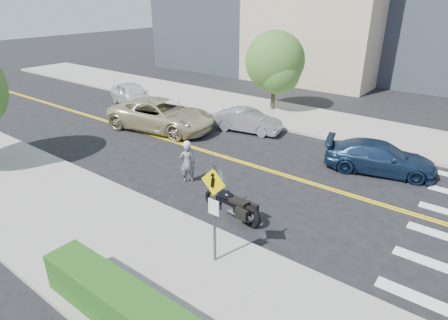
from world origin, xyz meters
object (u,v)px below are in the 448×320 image
motorcycle (232,198)px  parked_car_blue (380,157)px  pedestrian_sign (214,205)px  suv (161,115)px  parked_car_white (133,95)px  motorcyclist (188,162)px  parked_car_silver (248,121)px

motorcycle → parked_car_blue: (2.92, 6.78, -0.07)m
pedestrian_sign → parked_car_blue: size_ratio=0.65×
motorcycle → suv: bearing=156.0°
suv → parked_car_white: size_ratio=1.34×
pedestrian_sign → motorcycle: pedestrian_sign is taller
motorcyclist → suv: bearing=-79.0°
motorcycle → parked_car_white: size_ratio=0.53×
parked_car_white → pedestrian_sign: bearing=-104.6°
motorcyclist → parked_car_white: bearing=-73.8°
pedestrian_sign → parked_car_blue: (1.81, 9.11, -1.30)m
motorcycle → parked_car_blue: size_ratio=0.53×
parked_car_white → parked_car_blue: parked_car_white is taller
motorcyclist → parked_car_silver: size_ratio=0.47×
suv → parked_car_white: bearing=56.4°
suv → parked_car_silver: (4.06, 2.68, -0.23)m
motorcyclist → parked_car_blue: size_ratio=0.39×
pedestrian_sign → parked_car_white: size_ratio=0.65×
pedestrian_sign → parked_car_silver: (-5.64, 10.00, -1.33)m
suv → parked_car_silver: 4.87m
motorcyclist → parked_car_blue: bearing=-179.9°
parked_car_silver → motorcyclist: bearing=-177.9°
suv → motorcyclist: bearing=-135.1°
motorcycle → parked_car_silver: bearing=126.7°
motorcyclist → parked_car_blue: (5.92, 5.71, -0.22)m
parked_car_blue → pedestrian_sign: bearing=153.0°
parked_car_silver → parked_car_blue: bearing=-107.8°
pedestrian_sign → parked_car_blue: bearing=78.8°
motorcycle → suv: 9.94m
parked_car_silver → parked_car_white: bearing=81.7°
motorcyclist → parked_car_white: size_ratio=0.39×
parked_car_silver → pedestrian_sign: bearing=-161.5°
parked_car_blue → parked_car_silver: bearing=67.4°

